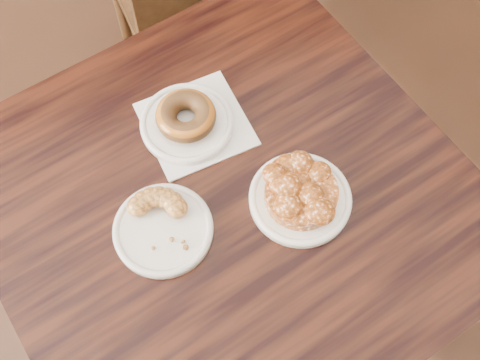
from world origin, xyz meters
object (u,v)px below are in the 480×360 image
object	(u,v)px
apple_fritter	(301,192)
cruller_fragment	(162,225)
cafe_table	(230,266)
glazed_donut	(186,116)

from	to	relation	value
apple_fritter	cruller_fragment	bearing A→B (deg)	176.36
cafe_table	apple_fritter	size ratio (longest dim) A/B	4.72
cafe_table	glazed_donut	world-z (taller)	glazed_donut
cafe_table	apple_fritter	distance (m)	0.43
apple_fritter	cruller_fragment	xyz separation A→B (m)	(-0.24, 0.02, -0.00)
cafe_table	cruller_fragment	xyz separation A→B (m)	(-0.12, -0.03, 0.40)
glazed_donut	cafe_table	bearing A→B (deg)	-80.07
glazed_donut	apple_fritter	size ratio (longest dim) A/B	0.64
glazed_donut	apple_fritter	world-z (taller)	glazed_donut
cafe_table	apple_fritter	bearing A→B (deg)	-37.41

